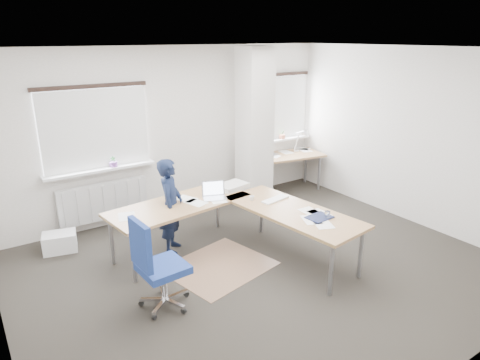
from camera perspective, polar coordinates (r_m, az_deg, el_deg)
ground at (r=5.84m, az=2.72°, el=-11.56°), size 6.00×6.00×0.00m
room_shell at (r=5.65m, az=1.72°, el=6.48°), size 6.04×5.04×2.82m
floor_mat at (r=5.86m, az=-2.82°, el=-11.40°), size 1.49×1.34×0.01m
white_crate at (r=6.70m, az=-22.89°, el=-7.63°), size 0.51×0.41×0.27m
desk_main at (r=5.88m, az=-0.36°, el=-3.80°), size 2.70×2.63×0.96m
desk_side at (r=8.44m, az=6.31°, el=3.10°), size 1.50×0.93×1.22m
task_chair at (r=5.01m, az=-10.53°, el=-13.36°), size 0.61×0.60×1.12m
person at (r=6.06m, az=-9.22°, el=-3.43°), size 0.56×0.59×1.36m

